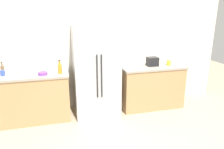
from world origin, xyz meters
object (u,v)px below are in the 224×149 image
object	(u,v)px
toaster	(152,61)
bowl_a	(43,73)
refrigerator	(96,71)
cup_b	(169,63)
bottle_a	(3,69)
bottle_b	(60,68)
cup_a	(3,73)

from	to	relation	value
toaster	bowl_a	world-z (taller)	toaster
refrigerator	cup_b	world-z (taller)	refrigerator
bowl_a	bottle_a	bearing A→B (deg)	160.59
bottle_b	cup_a	distance (m)	0.98
toaster	cup_b	world-z (taller)	toaster
cup_b	cup_a	bearing A→B (deg)	178.91
refrigerator	cup_a	size ratio (longest dim) A/B	18.71
bottle_b	cup_b	xyz separation A→B (m)	(2.20, 0.05, -0.05)
bottle_b	toaster	bearing A→B (deg)	3.31
bowl_a	toaster	bearing A→B (deg)	3.11
refrigerator	bowl_a	bearing A→B (deg)	-174.82
toaster	bottle_b	distance (m)	1.86
toaster	bottle_a	size ratio (longest dim) A/B	0.99
refrigerator	bottle_a	world-z (taller)	refrigerator
refrigerator	toaster	world-z (taller)	refrigerator
bottle_b	cup_b	world-z (taller)	bottle_b
refrigerator	bottle_b	distance (m)	0.68
refrigerator	cup_a	bearing A→B (deg)	178.78
toaster	cup_b	xyz separation A→B (m)	(0.34, -0.05, -0.04)
refrigerator	bottle_b	xyz separation A→B (m)	(-0.67, -0.08, 0.13)
refrigerator	bottle_a	bearing A→B (deg)	174.62
bottle_b	bottle_a	bearing A→B (deg)	166.71
bottle_b	bowl_a	size ratio (longest dim) A/B	1.54
bottle_a	cup_b	world-z (taller)	bottle_a
cup_a	bowl_a	size ratio (longest dim) A/B	0.58
bottle_b	cup_b	size ratio (longest dim) A/B	2.39
toaster	bottle_b	world-z (taller)	bottle_b
refrigerator	cup_b	size ratio (longest dim) A/B	16.74
refrigerator	toaster	xyz separation A→B (m)	(1.19, 0.03, 0.12)
toaster	bowl_a	size ratio (longest dim) A/B	1.35
refrigerator	bottle_b	size ratio (longest dim) A/B	7.01
bottle_a	bottle_b	size ratio (longest dim) A/B	0.89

